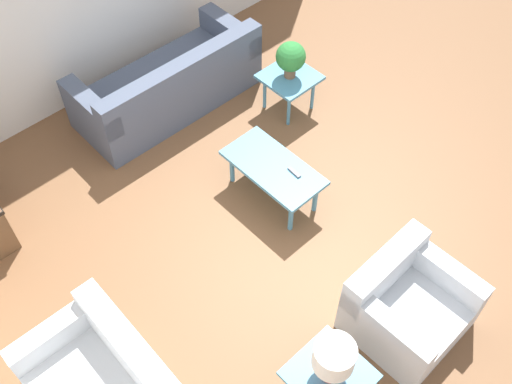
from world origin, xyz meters
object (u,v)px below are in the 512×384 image
object	(u,v)px
potted_plant	(291,57)
table_lamp	(334,359)
side_table_lamp	(329,377)
coffee_table	(273,170)
side_table_plant	(289,80)
armchair	(406,305)
sofa	(170,86)

from	to	relation	value
potted_plant	table_lamp	distance (m)	3.47
side_table_lamp	coffee_table	bearing A→B (deg)	-32.74
side_table_plant	side_table_lamp	bearing A→B (deg)	139.91
armchair	potted_plant	distance (m)	2.96
sofa	side_table_plant	world-z (taller)	sofa
sofa	armchair	size ratio (longest dim) A/B	2.32
armchair	side_table_plant	bearing A→B (deg)	63.97
coffee_table	side_table_plant	distance (m)	1.34
armchair	table_lamp	distance (m)	1.10
potted_plant	armchair	bearing A→B (deg)	154.95
potted_plant	coffee_table	bearing A→B (deg)	127.96
potted_plant	table_lamp	size ratio (longest dim) A/B	0.99
side_table_plant	table_lamp	size ratio (longest dim) A/B	1.31
side_table_lamp	potted_plant	world-z (taller)	potted_plant
table_lamp	potted_plant	bearing A→B (deg)	-40.09
coffee_table	sofa	bearing A→B (deg)	-2.57
side_table_lamp	potted_plant	distance (m)	3.48
coffee_table	table_lamp	bearing A→B (deg)	147.26
coffee_table	side_table_plant	size ratio (longest dim) A/B	1.81
armchair	potted_plant	size ratio (longest dim) A/B	2.14
side_table_lamp	table_lamp	xyz separation A→B (m)	(0.00, -0.00, 0.35)
side_table_plant	side_table_lamp	distance (m)	3.47
armchair	sofa	bearing A→B (deg)	84.90
side_table_lamp	armchair	bearing A→B (deg)	-89.81
side_table_plant	table_lamp	distance (m)	3.49
potted_plant	table_lamp	world-z (taller)	table_lamp
side_table_plant	sofa	bearing A→B (deg)	45.26
potted_plant	sofa	bearing A→B (deg)	45.26
armchair	table_lamp	xyz separation A→B (m)	(-0.00, 0.99, 0.47)
side_table_plant	coffee_table	bearing A→B (deg)	127.96
armchair	potted_plant	bearing A→B (deg)	63.97
side_table_plant	armchair	bearing A→B (deg)	154.95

